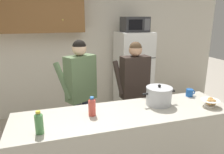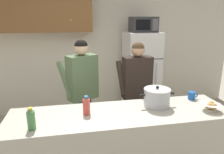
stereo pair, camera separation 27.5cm
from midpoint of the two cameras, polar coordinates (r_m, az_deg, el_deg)
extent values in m
cube|color=silver|center=(4.41, -2.56, 7.67)|extent=(6.00, 0.12, 2.60)
cube|color=brown|center=(4.13, -19.60, 16.36)|extent=(2.21, 0.34, 0.74)
sphere|color=gold|center=(3.93, -8.96, 14.96)|extent=(0.03, 0.03, 0.03)
cube|color=#BCB7A8|center=(2.57, 5.71, -18.86)|extent=(2.43, 0.68, 0.92)
cube|color=white|center=(4.29, 9.58, 0.73)|extent=(0.64, 0.64, 1.65)
cube|color=#333333|center=(3.91, 11.46, 4.66)|extent=(0.63, 0.01, 0.01)
cylinder|color=#B2B2B7|center=(4.06, 13.56, -1.53)|extent=(0.02, 0.02, 0.74)
cube|color=#2D2D30|center=(4.13, 10.30, 13.70)|extent=(0.48, 0.36, 0.28)
cube|color=black|center=(3.93, 10.44, 13.61)|extent=(0.26, 0.01, 0.18)
cube|color=#59595B|center=(4.02, 13.56, 13.48)|extent=(0.11, 0.01, 0.21)
cylinder|color=#33384C|center=(3.27, -3.96, -11.99)|extent=(0.11, 0.11, 0.79)
cylinder|color=#33384C|center=(3.20, -6.13, -12.72)|extent=(0.11, 0.11, 0.79)
cube|color=#59724C|center=(2.97, -5.36, -0.14)|extent=(0.46, 0.37, 0.63)
sphere|color=beige|center=(2.88, -5.57, 7.73)|extent=(0.19, 0.19, 0.19)
sphere|color=black|center=(2.88, -5.58, 8.20)|extent=(0.18, 0.18, 0.18)
cylinder|color=#59724C|center=(3.18, -3.47, 0.62)|extent=(0.25, 0.37, 0.48)
cylinder|color=#59724C|center=(2.97, -9.96, -0.70)|extent=(0.25, 0.37, 0.48)
cylinder|color=#726656|center=(3.36, 9.89, -11.63)|extent=(0.11, 0.11, 0.77)
cylinder|color=#726656|center=(3.31, 7.61, -11.99)|extent=(0.11, 0.11, 0.77)
cube|color=#2D231E|center=(3.08, 9.29, -0.26)|extent=(0.42, 0.22, 0.61)
sphere|color=tan|center=(2.99, 9.63, 7.12)|extent=(0.19, 0.19, 0.19)
sphere|color=#4C3823|center=(2.99, 9.65, 7.57)|extent=(0.18, 0.18, 0.18)
cylinder|color=#2D231E|center=(3.27, 11.68, 0.21)|extent=(0.10, 0.37, 0.47)
cylinder|color=#2D231E|center=(3.12, 5.00, -0.29)|extent=(0.10, 0.37, 0.47)
cylinder|color=silver|center=(2.54, 15.01, -5.57)|extent=(0.30, 0.30, 0.20)
cylinder|color=silver|center=(2.51, 15.18, -3.32)|extent=(0.31, 0.31, 0.02)
sphere|color=black|center=(2.50, 15.23, -2.75)|extent=(0.04, 0.04, 0.04)
cube|color=black|center=(2.45, 11.33, -4.88)|extent=(0.06, 0.02, 0.02)
cube|color=black|center=(2.61, 18.63, -4.19)|extent=(0.06, 0.02, 0.02)
cylinder|color=#1E59B2|center=(2.91, 23.19, -4.65)|extent=(0.09, 0.09, 0.10)
torus|color=#1E59B2|center=(2.94, 24.11, -4.54)|extent=(0.06, 0.01, 0.06)
cylinder|color=white|center=(2.68, 27.62, -7.83)|extent=(0.12, 0.12, 0.02)
cone|color=white|center=(2.66, 27.72, -7.04)|extent=(0.21, 0.21, 0.06)
sphere|color=tan|center=(2.62, 27.50, -6.99)|extent=(0.07, 0.07, 0.07)
sphere|color=tan|center=(2.69, 27.87, -6.47)|extent=(0.07, 0.07, 0.07)
sphere|color=tan|center=(2.64, 28.44, -6.99)|extent=(0.07, 0.07, 0.07)
cylinder|color=#D84C3F|center=(2.26, -3.40, -8.07)|extent=(0.08, 0.08, 0.17)
cone|color=#D84C3F|center=(2.23, -3.44, -5.78)|extent=(0.08, 0.08, 0.03)
cylinder|color=#3372BF|center=(2.22, -3.45, -5.44)|extent=(0.04, 0.04, 0.02)
cylinder|color=#4C8C4C|center=(2.06, -17.29, -11.17)|extent=(0.07, 0.07, 0.18)
cone|color=#4C8C4C|center=(2.02, -17.53, -8.59)|extent=(0.07, 0.07, 0.03)
cylinder|color=gold|center=(2.02, -17.56, -8.20)|extent=(0.04, 0.04, 0.02)
camera|label=1|loc=(0.14, -87.14, 0.81)|focal=34.06mm
camera|label=2|loc=(0.14, 92.86, -0.81)|focal=34.06mm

